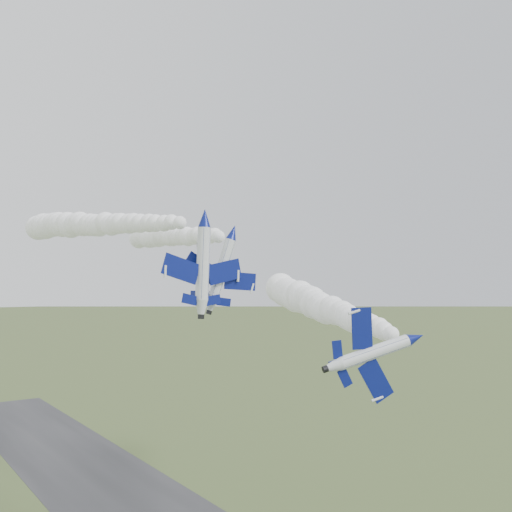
{
  "coord_description": "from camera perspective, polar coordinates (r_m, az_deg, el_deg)",
  "views": [
    {
      "loc": [
        -39.69,
        -38.74,
        37.67
      ],
      "look_at": [
        1.53,
        19.61,
        41.31
      ],
      "focal_mm": 40.0,
      "sensor_mm": 36.0,
      "label": 1
    }
  ],
  "objects": [
    {
      "name": "smoke_trail_jet_pair_left",
      "position": [
        103.11,
        -16.09,
        3.04
      ],
      "size": [
        8.66,
        63.64,
        5.27
      ],
      "primitive_type": null,
      "rotation": [
        0.0,
        0.0,
        0.05
      ],
      "color": "white"
    },
    {
      "name": "smoke_trail_jet_lead",
      "position": [
        88.5,
        6.34,
        -4.9
      ],
      "size": [
        24.75,
        55.22,
        5.82
      ],
      "primitive_type": null,
      "rotation": [
        0.0,
        0.0,
        -0.35
      ],
      "color": "white"
    },
    {
      "name": "smoke_trail_jet_pair_right",
      "position": [
        106.58,
        -8.68,
        1.92
      ],
      "size": [
        16.39,
        59.9,
        4.5
      ],
      "primitive_type": null,
      "rotation": [
        0.0,
        0.0,
        -0.2
      ],
      "color": "white"
    },
    {
      "name": "jet_pair_left",
      "position": [
        71.9,
        -5.11,
        3.84
      ],
      "size": [
        11.54,
        13.84,
        3.42
      ],
      "rotation": [
        0.0,
        0.04,
        0.05
      ],
      "color": "white"
    },
    {
      "name": "jet_pair_right",
      "position": [
        74.76,
        -2.29,
        2.4
      ],
      "size": [
        9.92,
        12.2,
        3.91
      ],
      "rotation": [
        0.0,
        0.3,
        -0.2
      ],
      "color": "white"
    },
    {
      "name": "jet_lead",
      "position": [
        60.54,
        15.71,
        -7.89
      ],
      "size": [
        6.11,
        11.15,
        9.13
      ],
      "rotation": [
        0.0,
        1.3,
        -0.35
      ],
      "color": "white"
    }
  ]
}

